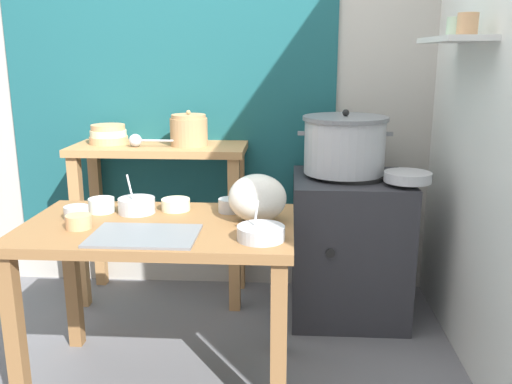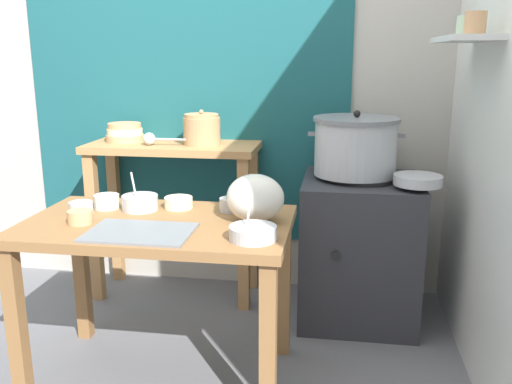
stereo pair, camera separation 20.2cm
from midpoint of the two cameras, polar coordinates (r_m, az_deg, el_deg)
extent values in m
plane|color=slate|center=(2.61, -11.87, -18.33)|extent=(9.00, 9.00, 0.00)
cube|color=#B2ADA3|center=(3.26, -6.15, 12.55)|extent=(4.40, 0.10, 2.60)
cube|color=#195156|center=(3.25, -10.83, 13.26)|extent=(1.90, 0.02, 2.10)
cube|color=silver|center=(2.43, 22.14, 11.09)|extent=(0.10, 3.20, 2.60)
cube|color=silver|center=(2.59, 17.79, 14.90)|extent=(0.20, 0.56, 0.02)
cylinder|color=tan|center=(2.42, 18.90, 16.24)|extent=(0.08, 0.08, 0.09)
cylinder|color=#B7D1AD|center=(2.57, 17.98, 16.07)|extent=(0.08, 0.08, 0.08)
cube|color=olive|center=(2.28, -12.66, -3.72)|extent=(1.10, 0.66, 0.04)
cube|color=olive|center=(2.37, -26.14, -13.61)|extent=(0.06, 0.06, 0.68)
cube|color=olive|center=(2.09, -0.50, -15.92)|extent=(0.06, 0.06, 0.68)
cube|color=olive|center=(2.82, -20.59, -8.59)|extent=(0.06, 0.06, 0.68)
cube|color=olive|center=(2.59, 0.39, -9.71)|extent=(0.06, 0.06, 0.68)
cube|color=#B27F4C|center=(3.10, -11.94, 4.43)|extent=(0.96, 0.40, 0.04)
cube|color=#B27F4C|center=(3.21, -19.68, -4.07)|extent=(0.06, 0.06, 0.86)
cube|color=#B27F4C|center=(2.98, -4.23, -4.63)|extent=(0.06, 0.06, 0.86)
cube|color=#B27F4C|center=(3.47, -17.77, -2.55)|extent=(0.06, 0.06, 0.86)
cube|color=#B27F4C|center=(3.26, -3.52, -2.94)|extent=(0.06, 0.06, 0.86)
cube|color=#2D2D33|center=(3.00, 7.69, -5.62)|extent=(0.60, 0.60, 0.76)
cylinder|color=black|center=(2.89, 7.95, 1.68)|extent=(0.36, 0.36, 0.02)
cylinder|color=black|center=(2.68, 5.61, -6.39)|extent=(0.04, 0.02, 0.04)
cylinder|color=#B7BABF|center=(2.88, 7.22, 4.68)|extent=(0.42, 0.42, 0.28)
cylinder|color=slate|center=(2.86, 7.31, 7.62)|extent=(0.44, 0.44, 0.02)
sphere|color=black|center=(2.85, 7.33, 8.18)|extent=(0.04, 0.04, 0.04)
cube|color=slate|center=(2.86, 2.70, 6.13)|extent=(0.04, 0.02, 0.02)
cube|color=slate|center=(2.89, 11.78, 5.93)|extent=(0.04, 0.02, 0.02)
cylinder|color=tan|center=(3.04, -8.92, 6.20)|extent=(0.20, 0.20, 0.15)
cylinder|color=tan|center=(3.03, -8.98, 7.79)|extent=(0.19, 0.19, 0.02)
sphere|color=tan|center=(3.03, -8.99, 8.20)|extent=(0.02, 0.02, 0.02)
cylinder|color=tan|center=(3.22, -16.86, 5.20)|extent=(0.21, 0.21, 0.04)
cylinder|color=beige|center=(3.21, -16.90, 5.87)|extent=(0.20, 0.20, 0.04)
cylinder|color=tan|center=(3.21, -16.95, 6.45)|extent=(0.19, 0.19, 0.03)
sphere|color=#B7BABF|center=(3.06, -14.33, 5.22)|extent=(0.07, 0.07, 0.07)
cylinder|color=#B7BABF|center=(3.02, -11.61, 5.25)|extent=(0.23, 0.01, 0.01)
cube|color=slate|center=(2.12, -14.20, -4.47)|extent=(0.40, 0.28, 0.01)
ellipsoid|color=silver|center=(2.22, -2.46, -0.67)|extent=(0.24, 0.20, 0.20)
cylinder|color=#B7BABF|center=(2.75, 13.52, 1.52)|extent=(0.23, 0.23, 0.05)
cylinder|color=#B7BABF|center=(2.02, -2.36, -4.32)|extent=(0.18, 0.18, 0.05)
cylinder|color=#337238|center=(2.02, -2.37, -3.78)|extent=(0.15, 0.15, 0.01)
cylinder|color=#B7BABF|center=(2.02, -2.96, -3.01)|extent=(0.03, 0.06, 0.14)
cylinder|color=silver|center=(2.50, -18.06, -1.34)|extent=(0.11, 0.11, 0.06)
cylinder|color=#BFB28C|center=(2.49, -18.10, -0.79)|extent=(0.09, 0.09, 0.01)
cylinder|color=#B7BABF|center=(2.43, -20.51, -2.03)|extent=(0.10, 0.10, 0.05)
cylinder|color=#BFB28C|center=(2.43, -20.55, -1.56)|extent=(0.09, 0.09, 0.01)
cylinder|color=#B7BABF|center=(2.44, -14.67, -1.39)|extent=(0.16, 0.16, 0.07)
cylinder|color=maroon|center=(2.43, -14.71, -0.78)|extent=(0.13, 0.13, 0.01)
cylinder|color=#B7BABF|center=(2.42, -15.18, -0.30)|extent=(0.06, 0.08, 0.16)
cylinder|color=#B7BABF|center=(2.38, -5.17, -1.42)|extent=(0.10, 0.10, 0.06)
cylinder|color=maroon|center=(2.38, -5.18, -0.87)|extent=(0.09, 0.09, 0.01)
cylinder|color=tan|center=(2.30, -20.44, -2.95)|extent=(0.10, 0.10, 0.05)
cylinder|color=maroon|center=(2.29, -20.48, -2.45)|extent=(0.09, 0.09, 0.01)
cylinder|color=beige|center=(2.45, -10.72, -1.31)|extent=(0.13, 0.13, 0.05)
cylinder|color=#BFB28C|center=(2.44, -10.74, -0.88)|extent=(0.11, 0.11, 0.01)
camera|label=1|loc=(0.10, -92.50, -0.63)|focal=38.39mm
camera|label=2|loc=(0.10, 87.50, 0.63)|focal=38.39mm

